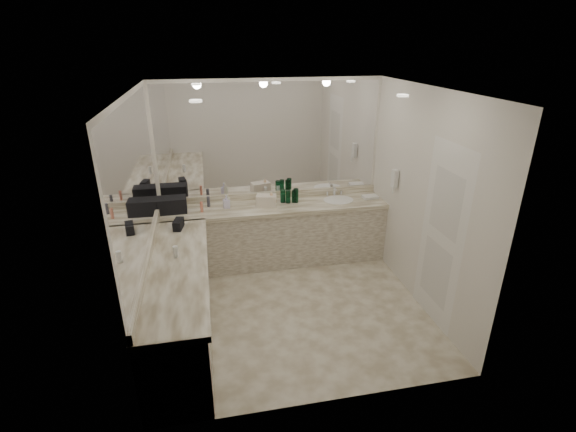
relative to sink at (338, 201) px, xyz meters
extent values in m
plane|color=beige|center=(-0.95, -1.20, -0.90)|extent=(3.20, 3.20, 0.00)
plane|color=white|center=(-0.95, -1.20, 1.71)|extent=(3.20, 3.20, 0.00)
cube|color=silver|center=(-0.95, 0.30, 0.41)|extent=(3.20, 0.02, 2.60)
cube|color=silver|center=(-2.55, -1.20, 0.41)|extent=(0.02, 3.00, 2.60)
cube|color=silver|center=(0.65, -1.20, 0.41)|extent=(0.02, 3.00, 2.60)
cube|color=beige|center=(-0.95, 0.00, -0.48)|extent=(3.20, 0.60, 0.84)
cube|color=silver|center=(-0.95, -0.01, -0.03)|extent=(3.20, 0.64, 0.06)
cube|color=beige|center=(-2.25, -1.50, -0.48)|extent=(0.60, 2.40, 0.84)
cube|color=silver|center=(-2.24, -1.50, -0.03)|extent=(0.64, 2.42, 0.06)
cube|color=silver|center=(-0.95, 0.28, 0.05)|extent=(3.20, 0.04, 0.10)
cube|color=silver|center=(-2.53, -1.20, 0.05)|extent=(0.04, 3.00, 0.10)
cube|color=white|center=(-0.95, 0.29, 0.88)|extent=(3.12, 0.01, 1.55)
cube|color=white|center=(-2.54, -1.20, 0.88)|extent=(0.01, 2.92, 1.55)
cylinder|color=white|center=(0.00, 0.00, 0.00)|extent=(0.44, 0.44, 0.03)
cube|color=silver|center=(0.00, 0.21, 0.07)|extent=(0.24, 0.16, 0.14)
cube|color=white|center=(0.61, -0.50, 0.46)|extent=(0.06, 0.10, 0.24)
cube|color=white|center=(0.64, -1.70, 0.16)|extent=(0.02, 0.82, 2.10)
cube|color=black|center=(-2.35, 0.02, 0.11)|extent=(0.39, 0.25, 0.22)
cube|color=black|center=(-2.25, -0.56, 0.06)|extent=(0.14, 0.23, 0.12)
cube|color=silver|center=(-1.07, 0.00, 0.08)|extent=(0.31, 0.23, 0.16)
cube|color=white|center=(0.49, -0.01, 0.02)|extent=(0.23, 0.16, 0.04)
cylinder|color=white|center=(-2.25, -1.31, 0.07)|extent=(0.05, 0.05, 0.13)
imported|color=silver|center=(-1.60, 0.05, 0.10)|extent=(0.09, 0.09, 0.19)
imported|color=white|center=(-1.62, 0.02, 0.10)|extent=(0.10, 0.10, 0.19)
imported|color=beige|center=(-0.99, -0.01, 0.10)|extent=(0.17, 0.17, 0.19)
cylinder|color=#0B4625|center=(-0.81, 0.08, 0.10)|extent=(0.07, 0.07, 0.19)
cylinder|color=#0B4625|center=(-0.74, 0.04, 0.10)|extent=(0.07, 0.07, 0.19)
cylinder|color=#0B4625|center=(-0.65, 0.05, 0.10)|extent=(0.07, 0.07, 0.18)
cylinder|color=#0B4625|center=(-0.63, 0.05, 0.11)|extent=(0.07, 0.07, 0.21)
cylinder|color=#3F3F4C|center=(-1.87, 0.12, 0.08)|extent=(0.04, 0.04, 0.15)
cylinder|color=white|center=(-1.13, -0.01, 0.06)|extent=(0.05, 0.05, 0.11)
cylinder|color=#E57F66|center=(-1.96, -0.06, 0.08)|extent=(0.04, 0.04, 0.14)
cylinder|color=silver|center=(-0.81, 0.11, 0.07)|extent=(0.05, 0.05, 0.13)
cylinder|color=white|center=(-1.01, 0.14, 0.07)|extent=(0.05, 0.05, 0.12)
camera|label=1|loc=(-1.85, -5.44, 2.18)|focal=26.00mm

